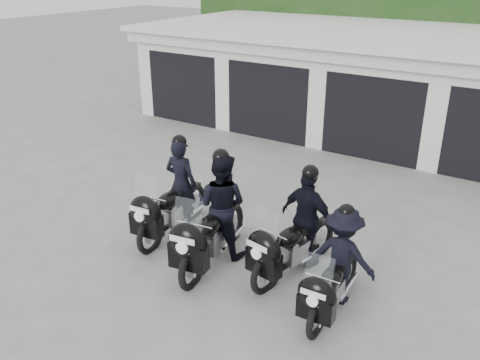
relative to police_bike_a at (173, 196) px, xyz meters
The scene contains 7 objects.
ground 1.95m from the police_bike_a, 12.84° to the left, with size 80.00×80.00×0.00m, color #9E9E99.
garage_block 8.66m from the police_bike_a, 78.32° to the left, with size 16.40×6.80×2.96m.
background_vegetation 13.63m from the police_bike_a, 80.96° to the left, with size 20.00×3.90×5.80m.
police_bike_a is the anchor object (origin of this frame).
police_bike_b 1.27m from the police_bike_a, 13.66° to the right, with size 1.06×2.33×2.04m.
police_bike_c 2.60m from the police_bike_a, ahead, with size 1.13×2.17×1.91m.
police_bike_d 3.54m from the police_bike_a, ahead, with size 1.04×1.94×1.69m.
Camera 1 is at (4.03, -6.95, 4.84)m, focal length 38.00 mm.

